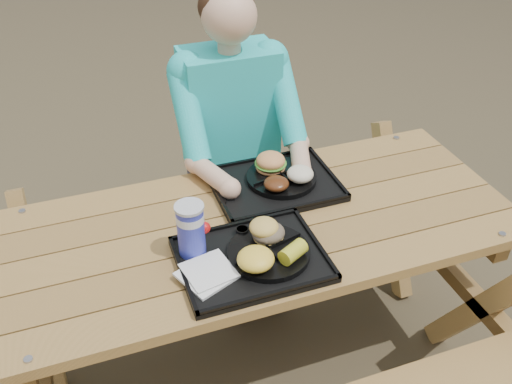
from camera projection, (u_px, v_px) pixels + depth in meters
name	position (u px, v px, depth m)	size (l,w,h in m)	color
ground	(256.00, 363.00, 2.38)	(60.00, 60.00, 0.00)	#999999
picnic_table	(256.00, 300.00, 2.16)	(1.80, 1.49, 0.75)	#999999
tray_near	(252.00, 260.00, 1.78)	(0.45, 0.35, 0.02)	black
tray_far	(275.00, 185.00, 2.11)	(0.45, 0.35, 0.02)	black
plate_near	(269.00, 252.00, 1.78)	(0.26, 0.26, 0.02)	black
plate_far	(281.00, 178.00, 2.11)	(0.26, 0.26, 0.02)	black
napkin_stack	(206.00, 274.00, 1.70)	(0.15, 0.15, 0.02)	white
soda_cup	(191.00, 231.00, 1.74)	(0.09, 0.09, 0.17)	#151EA3
condiment_bbq	(242.00, 232.00, 1.85)	(0.04, 0.04, 0.03)	black
condiment_mustard	(259.00, 227.00, 1.88)	(0.04, 0.04, 0.03)	gold
sandwich	(268.00, 225.00, 1.79)	(0.10, 0.10, 0.10)	gold
mac_cheese	(256.00, 259.00, 1.70)	(0.11, 0.11, 0.06)	yellow
corn_cob	(293.00, 252.00, 1.73)	(0.09, 0.09, 0.05)	gold
cutlery_far	(228.00, 189.00, 2.07)	(0.03, 0.14, 0.01)	black
burger	(271.00, 157.00, 2.12)	(0.11, 0.11, 0.10)	#E1914F
baked_beans	(276.00, 184.00, 2.03)	(0.09, 0.09, 0.04)	#552811
potato_salad	(300.00, 174.00, 2.07)	(0.10, 0.10, 0.05)	#EFE6CA
diner	(232.00, 159.00, 2.48)	(0.48, 0.84, 1.28)	teal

